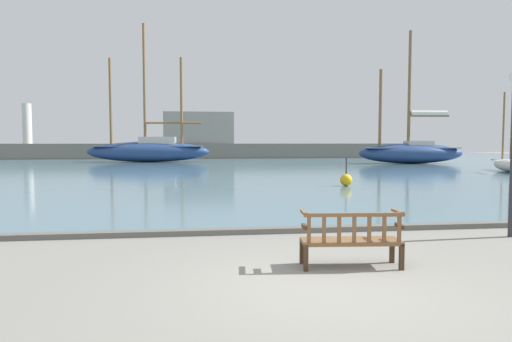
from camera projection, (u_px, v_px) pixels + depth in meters
ground_plane at (323, 287)px, 6.41m from camera, size 160.00×160.00×0.00m
harbor_water at (212, 160)px, 49.94m from camera, size 100.00×80.00×0.08m
quay_edge_kerb at (276, 230)px, 10.21m from camera, size 40.00×0.30×0.12m
park_bench at (351, 239)px, 7.38m from camera, size 1.64×0.66×0.92m
sailboat_outer_starboard at (149, 149)px, 44.48m from camera, size 11.96×3.39×13.34m
sailboat_outer_port at (511, 164)px, 29.78m from camera, size 2.88×6.50×6.51m
sailboat_nearest_starboard at (411, 151)px, 41.47m from camera, size 9.79×3.52×11.93m
channel_buoy at (346, 180)px, 20.27m from camera, size 0.54×0.54×1.24m
far_breakwater at (206, 146)px, 54.77m from camera, size 54.04×2.40×6.41m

